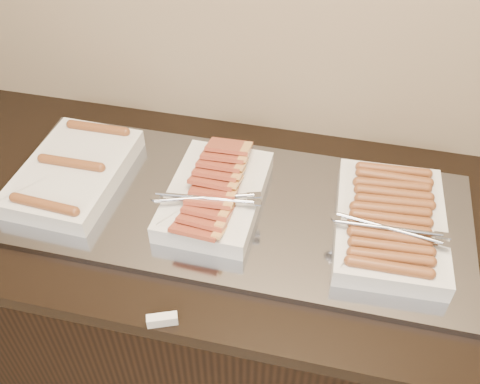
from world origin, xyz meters
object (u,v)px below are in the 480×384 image
at_px(counter, 228,307).
at_px(dish_left, 74,171).
at_px(warming_tray, 232,207).
at_px(dish_center, 215,193).
at_px(dish_right, 390,222).

bearing_deg(counter, dish_left, 180.00).
height_order(counter, warming_tray, warming_tray).
height_order(counter, dish_left, dish_left).
relative_size(counter, warming_tray, 1.72).
height_order(warming_tray, dish_left, dish_left).
height_order(counter, dish_center, dish_center).
bearing_deg(dish_center, dish_left, -179.51).
relative_size(dish_left, dish_right, 0.96).
bearing_deg(dish_center, counter, 10.21).
distance_m(dish_left, dish_right, 0.82).
xyz_separation_m(dish_center, dish_right, (0.44, 0.00, -0.00)).
bearing_deg(dish_right, warming_tray, 176.84).
xyz_separation_m(counter, dish_left, (-0.41, 0.00, 0.49)).
bearing_deg(warming_tray, dish_center, -174.62).
bearing_deg(dish_left, dish_center, 1.44).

